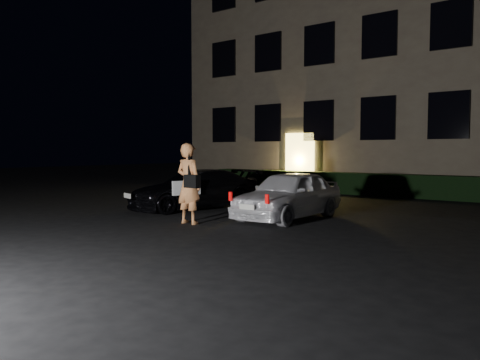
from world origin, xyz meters
The scene contains 6 objects.
ground centered at (0.00, 0.00, 0.00)m, with size 80.00×80.00×0.00m, color black.
building centered at (0.00, 14.99, 6.00)m, with size 20.00×8.11×12.00m.
hedge centered at (0.00, 10.50, 0.42)m, with size 15.00×0.70×0.85m, color black.
sedan centered at (-2.57, 3.17, 0.58)m, with size 2.83×4.34×1.17m.
hatch centered at (0.67, 3.18, 0.62)m, with size 1.47×3.62×1.23m.
man centered at (-0.76, 1.02, 0.96)m, with size 0.78×0.47×1.91m.
Camera 1 is at (6.87, -7.00, 1.73)m, focal length 35.00 mm.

